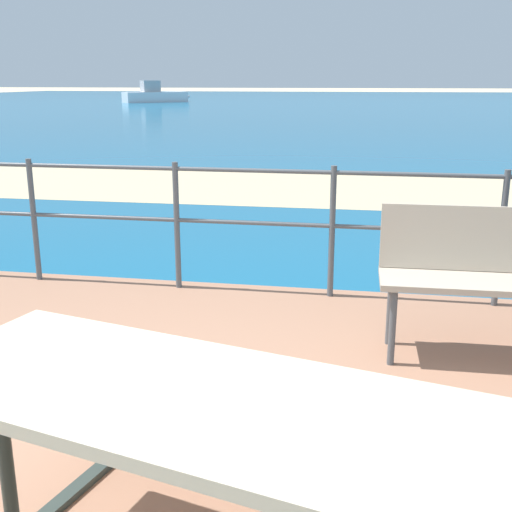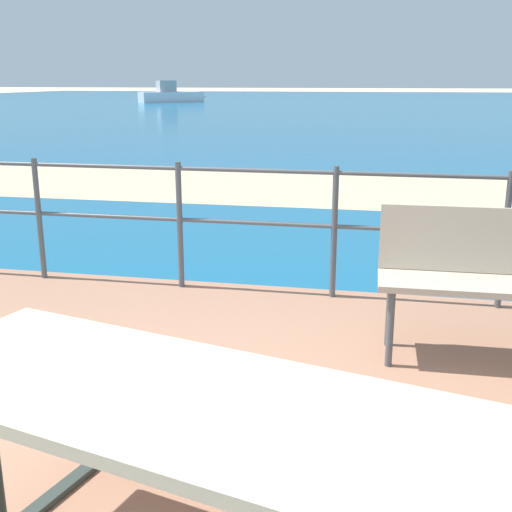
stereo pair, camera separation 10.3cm
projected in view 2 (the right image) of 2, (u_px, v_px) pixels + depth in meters
The scene contains 7 objects.
ground_plane at pixel (135, 494), 2.60m from camera, with size 240.00×240.00×0.00m, color beige.
patio_paving at pixel (134, 487), 2.60m from camera, with size 6.40×5.20×0.06m, color #996B51.
sea_water at pixel (374, 106), 40.36m from camera, with size 90.00×90.00×0.01m, color #145B84.
beach_strip at pixel (323, 188), 9.88m from camera, with size 54.00×3.36×0.01m, color tan.
picnic_table at pixel (197, 456), 1.76m from camera, with size 2.16×1.85×0.75m.
railing_fence at pixel (255, 213), 4.73m from camera, with size 5.94×0.04×0.98m.
boat_near at pixel (172, 95), 45.98m from camera, with size 4.53×4.00×1.52m.
Camera 2 is at (0.94, -2.10, 1.63)m, focal length 44.74 mm.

